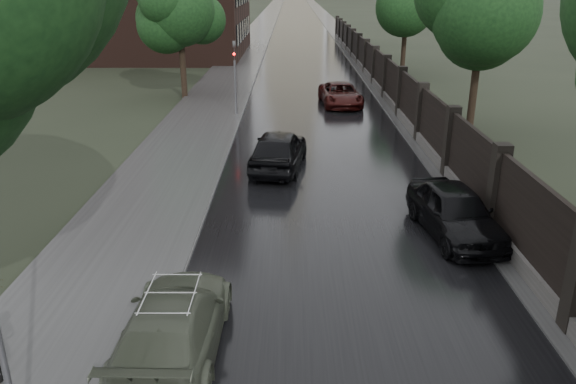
{
  "coord_description": "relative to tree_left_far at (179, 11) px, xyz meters",
  "views": [
    {
      "loc": [
        -1.31,
        -5.08,
        6.96
      ],
      "look_at": [
        -1.39,
        9.35,
        1.5
      ],
      "focal_mm": 35.0,
      "sensor_mm": 36.0,
      "label": 1
    }
  ],
  "objects": [
    {
      "name": "volga_sedan",
      "position": [
        4.4,
        -25.8,
        -4.57
      ],
      "size": [
        1.96,
        4.67,
        1.35
      ],
      "primitive_type": "imported",
      "rotation": [
        0.0,
        0.0,
        3.13
      ],
      "color": "#444A3B",
      "rests_on": "ground"
    },
    {
      "name": "hatchback_left",
      "position": [
        6.2,
        -14.07,
        -4.45
      ],
      "size": [
        2.47,
        4.84,
        1.58
      ],
      "primitive_type": "imported",
      "rotation": [
        0.0,
        0.0,
        3.01
      ],
      "color": "black",
      "rests_on": "ground"
    },
    {
      "name": "traffic_light",
      "position": [
        3.7,
        -5.01,
        -2.84
      ],
      "size": [
        0.16,
        0.32,
        4.0
      ],
      "color": "#59595E",
      "rests_on": "ground"
    },
    {
      "name": "tree_right_b",
      "position": [
        15.5,
        -8.0,
        -0.29
      ],
      "size": [
        4.08,
        4.08,
        7.01
      ],
      "color": "black",
      "rests_on": "ground"
    },
    {
      "name": "sidewalk_left",
      "position": [
        2.0,
        160.0,
        -5.16
      ],
      "size": [
        4.0,
        420.0,
        0.16
      ],
      "primitive_type": "cube",
      "color": "#2D2D2D",
      "rests_on": "ground"
    },
    {
      "name": "road",
      "position": [
        8.0,
        160.0,
        -5.23
      ],
      "size": [
        8.0,
        420.0,
        0.02
      ],
      "primitive_type": "cube",
      "color": "black",
      "rests_on": "ground"
    },
    {
      "name": "tree_left_far",
      "position": [
        0.0,
        0.0,
        0.0
      ],
      "size": [
        4.25,
        4.25,
        7.39
      ],
      "color": "black",
      "rests_on": "ground"
    },
    {
      "name": "fence_right",
      "position": [
        12.6,
        2.01,
        -4.23
      ],
      "size": [
        0.45,
        75.72,
        2.7
      ],
      "color": "#383533",
      "rests_on": "ground"
    },
    {
      "name": "car_right_near",
      "position": [
        11.4,
        -20.2,
        -4.5
      ],
      "size": [
        2.32,
        4.54,
        1.48
      ],
      "primitive_type": "imported",
      "rotation": [
        0.0,
        0.0,
        0.13
      ],
      "color": "black",
      "rests_on": "ground"
    },
    {
      "name": "car_right_far",
      "position": [
        9.6,
        -2.13,
        -4.58
      ],
      "size": [
        2.53,
        4.89,
        1.32
      ],
      "primitive_type": "imported",
      "rotation": [
        0.0,
        0.0,
        0.07
      ],
      "color": "black",
      "rests_on": "ground"
    },
    {
      "name": "tree_right_c",
      "position": [
        15.5,
        10.0,
        -0.29
      ],
      "size": [
        4.08,
        4.08,
        7.01
      ],
      "color": "black",
      "rests_on": "ground"
    },
    {
      "name": "verge_right",
      "position": [
        13.5,
        160.0,
        -5.2
      ],
      "size": [
        3.0,
        420.0,
        0.08
      ],
      "primitive_type": "cube",
      "color": "#2D2D2D",
      "rests_on": "ground"
    }
  ]
}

